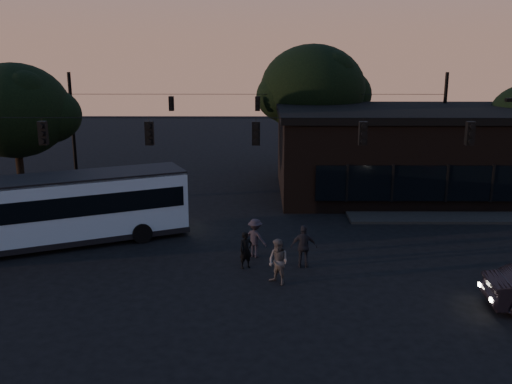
{
  "coord_description": "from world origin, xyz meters",
  "views": [
    {
      "loc": [
        0.16,
        -19.87,
        8.94
      ],
      "look_at": [
        0.0,
        4.0,
        3.0
      ],
      "focal_mm": 40.0,
      "sensor_mm": 36.0,
      "label": 1
    }
  ],
  "objects_px": {
    "bus": "(60,207)",
    "pedestrian_a": "(246,250)",
    "building": "(399,151)",
    "pedestrian_b": "(278,262)",
    "pedestrian_d": "(255,238)",
    "pedestrian_c": "(304,247)"
  },
  "relations": [
    {
      "from": "bus",
      "to": "building",
      "type": "bearing_deg",
      "value": 4.96
    },
    {
      "from": "bus",
      "to": "pedestrian_a",
      "type": "distance_m",
      "value": 9.28
    },
    {
      "from": "building",
      "to": "bus",
      "type": "bearing_deg",
      "value": -150.51
    },
    {
      "from": "building",
      "to": "bus",
      "type": "xyz_separation_m",
      "value": [
        -18.16,
        -10.27,
        -0.86
      ]
    },
    {
      "from": "pedestrian_c",
      "to": "pedestrian_d",
      "type": "distance_m",
      "value": 2.43
    },
    {
      "from": "pedestrian_c",
      "to": "bus",
      "type": "bearing_deg",
      "value": -11.83
    },
    {
      "from": "pedestrian_c",
      "to": "building",
      "type": "bearing_deg",
      "value": -115.39
    },
    {
      "from": "bus",
      "to": "pedestrian_a",
      "type": "bearing_deg",
      "value": -43.12
    },
    {
      "from": "building",
      "to": "pedestrian_a",
      "type": "distance_m",
      "value": 16.34
    },
    {
      "from": "bus",
      "to": "pedestrian_d",
      "type": "relative_size",
      "value": 6.74
    },
    {
      "from": "pedestrian_a",
      "to": "pedestrian_c",
      "type": "bearing_deg",
      "value": -25.21
    },
    {
      "from": "pedestrian_b",
      "to": "pedestrian_d",
      "type": "bearing_deg",
      "value": 150.27
    },
    {
      "from": "pedestrian_a",
      "to": "pedestrian_d",
      "type": "relative_size",
      "value": 0.91
    },
    {
      "from": "pedestrian_d",
      "to": "pedestrian_c",
      "type": "bearing_deg",
      "value": -179.29
    },
    {
      "from": "pedestrian_a",
      "to": "pedestrian_d",
      "type": "xyz_separation_m",
      "value": [
        0.38,
        1.36,
        0.08
      ]
    },
    {
      "from": "building",
      "to": "pedestrian_d",
      "type": "bearing_deg",
      "value": -127.31
    },
    {
      "from": "building",
      "to": "pedestrian_d",
      "type": "relative_size",
      "value": 8.82
    },
    {
      "from": "bus",
      "to": "pedestrian_c",
      "type": "height_order",
      "value": "bus"
    },
    {
      "from": "building",
      "to": "pedestrian_a",
      "type": "height_order",
      "value": "building"
    },
    {
      "from": "pedestrian_a",
      "to": "building",
      "type": "bearing_deg",
      "value": 27.73
    },
    {
      "from": "bus",
      "to": "pedestrian_b",
      "type": "distance_m",
      "value": 11.11
    },
    {
      "from": "building",
      "to": "pedestrian_a",
      "type": "xyz_separation_m",
      "value": [
        -9.42,
        -13.21,
        -1.92
      ]
    }
  ]
}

